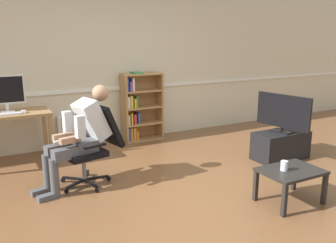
% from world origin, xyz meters
% --- Properties ---
extents(ground_plane, '(18.00, 18.00, 0.00)m').
position_xyz_m(ground_plane, '(0.00, 0.00, 0.00)').
color(ground_plane, brown).
extents(back_wall, '(12.00, 0.13, 2.70)m').
position_xyz_m(back_wall, '(0.00, 2.65, 1.35)').
color(back_wall, beige).
rests_on(back_wall, ground_plane).
extents(computer_desk, '(1.23, 0.61, 0.76)m').
position_xyz_m(computer_desk, '(-1.74, 2.15, 0.64)').
color(computer_desk, '#9E7547').
rests_on(computer_desk, ground_plane).
extents(imac_monitor, '(0.50, 0.14, 0.51)m').
position_xyz_m(imac_monitor, '(-1.67, 2.23, 1.05)').
color(imac_monitor, silver).
rests_on(imac_monitor, computer_desk).
extents(keyboard, '(0.42, 0.12, 0.02)m').
position_xyz_m(keyboard, '(-1.73, 2.01, 0.77)').
color(keyboard, silver).
rests_on(keyboard, computer_desk).
extents(computer_mouse, '(0.06, 0.10, 0.03)m').
position_xyz_m(computer_mouse, '(-1.48, 2.03, 0.77)').
color(computer_mouse, white).
rests_on(computer_mouse, computer_desk).
extents(bookshelf, '(0.70, 0.29, 1.20)m').
position_xyz_m(bookshelf, '(0.43, 2.44, 0.58)').
color(bookshelf, '#AD7F4C').
rests_on(bookshelf, ground_plane).
extents(radiator, '(0.71, 0.08, 0.55)m').
position_xyz_m(radiator, '(-0.59, 2.54, 0.27)').
color(radiator, white).
rests_on(radiator, ground_plane).
extents(office_chair, '(0.80, 0.64, 0.97)m').
position_xyz_m(office_chair, '(-0.81, 0.99, 0.52)').
color(office_chair, black).
rests_on(office_chair, ground_plane).
extents(person_seated, '(1.01, 0.52, 1.22)m').
position_xyz_m(person_seated, '(-0.99, 0.95, 0.65)').
color(person_seated, '#4C4C51').
rests_on(person_seated, ground_plane).
extents(tv_stand, '(0.83, 0.41, 0.41)m').
position_xyz_m(tv_stand, '(1.88, 0.53, 0.21)').
color(tv_stand, black).
rests_on(tv_stand, ground_plane).
extents(tv_screen, '(0.26, 0.86, 0.56)m').
position_xyz_m(tv_screen, '(1.88, 0.53, 0.71)').
color(tv_screen, black).
rests_on(tv_screen, tv_stand).
extents(coffee_table, '(0.65, 0.48, 0.38)m').
position_xyz_m(coffee_table, '(0.90, -0.58, 0.33)').
color(coffee_table, black).
rests_on(coffee_table, ground_plane).
extents(drinking_glass, '(0.08, 0.08, 0.11)m').
position_xyz_m(drinking_glass, '(0.81, -0.56, 0.44)').
color(drinking_glass, silver).
rests_on(drinking_glass, coffee_table).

